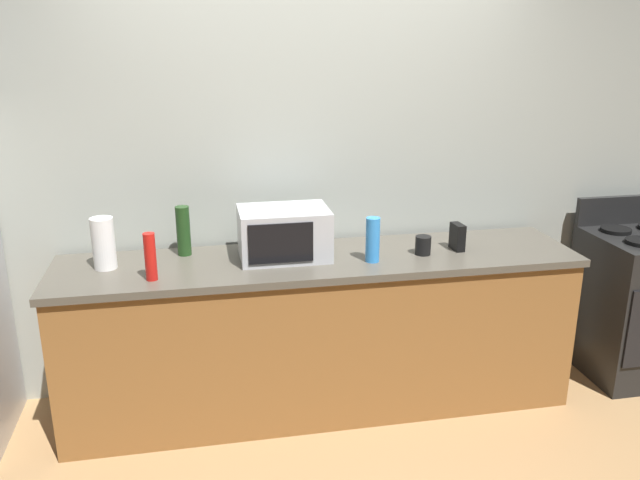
# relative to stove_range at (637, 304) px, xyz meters

# --- Properties ---
(ground_plane) EXTENTS (8.00, 8.00, 0.00)m
(ground_plane) POSITION_rel_stove_range_xyz_m (-2.00, -0.40, -0.46)
(ground_plane) COLOR #A87F51
(back_wall) EXTENTS (6.40, 0.10, 2.70)m
(back_wall) POSITION_rel_stove_range_xyz_m (-2.00, 0.41, 0.89)
(back_wall) COLOR #9EA399
(back_wall) RESTS_ON ground_plane
(counter_run) EXTENTS (2.84, 0.64, 0.90)m
(counter_run) POSITION_rel_stove_range_xyz_m (-2.00, 0.00, -0.01)
(counter_run) COLOR brown
(counter_run) RESTS_ON ground_plane
(stove_range) EXTENTS (0.60, 0.61, 1.08)m
(stove_range) POSITION_rel_stove_range_xyz_m (0.00, 0.00, 0.00)
(stove_range) COLOR black
(stove_range) RESTS_ON ground_plane
(microwave) EXTENTS (0.48, 0.35, 0.27)m
(microwave) POSITION_rel_stove_range_xyz_m (-2.19, 0.05, 0.57)
(microwave) COLOR #B7BABF
(microwave) RESTS_ON counter_run
(paper_towel_roll) EXTENTS (0.12, 0.12, 0.27)m
(paper_towel_roll) POSITION_rel_stove_range_xyz_m (-3.12, 0.05, 0.57)
(paper_towel_roll) COLOR white
(paper_towel_roll) RESTS_ON counter_run
(cordless_phone) EXTENTS (0.06, 0.11, 0.15)m
(cordless_phone) POSITION_rel_stove_range_xyz_m (-1.22, -0.01, 0.51)
(cordless_phone) COLOR black
(cordless_phone) RESTS_ON counter_run
(bottle_wine) EXTENTS (0.08, 0.08, 0.27)m
(bottle_wine) POSITION_rel_stove_range_xyz_m (-2.72, 0.19, 0.58)
(bottle_wine) COLOR #1E3F19
(bottle_wine) RESTS_ON counter_run
(bottle_hot_sauce) EXTENTS (0.06, 0.06, 0.24)m
(bottle_hot_sauce) POSITION_rel_stove_range_xyz_m (-2.88, -0.17, 0.56)
(bottle_hot_sauce) COLOR red
(bottle_hot_sauce) RESTS_ON counter_run
(bottle_spray_cleaner) EXTENTS (0.08, 0.08, 0.24)m
(bottle_spray_cleaner) POSITION_rel_stove_range_xyz_m (-1.74, -0.11, 0.56)
(bottle_spray_cleaner) COLOR #338CE5
(bottle_spray_cleaner) RESTS_ON counter_run
(mug_black) EXTENTS (0.09, 0.09, 0.10)m
(mug_black) POSITION_rel_stove_range_xyz_m (-1.43, -0.05, 0.49)
(mug_black) COLOR black
(mug_black) RESTS_ON counter_run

